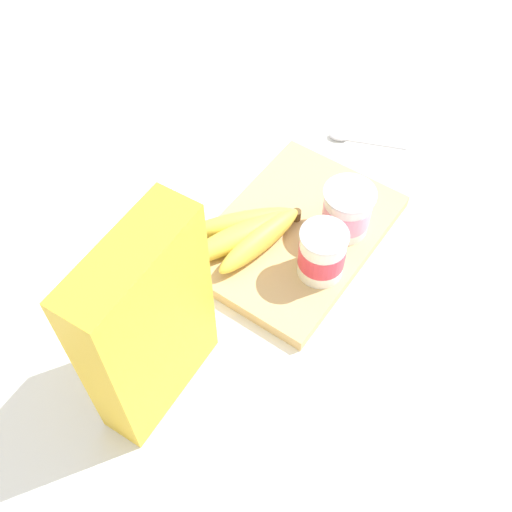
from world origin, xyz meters
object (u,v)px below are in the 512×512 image
(cutting_board, at_px, (295,234))
(yogurt_cup_front, at_px, (347,211))
(banana_bunch, at_px, (248,233))
(spoon, at_px, (355,138))
(yogurt_cup_back, at_px, (322,253))
(cereal_box, at_px, (148,327))

(cutting_board, height_order, yogurt_cup_front, yogurt_cup_front)
(banana_bunch, height_order, spoon, banana_bunch)
(cutting_board, relative_size, banana_bunch, 1.68)
(banana_bunch, bearing_deg, cutting_board, 140.97)
(yogurt_cup_back, height_order, banana_bunch, yogurt_cup_back)
(yogurt_cup_front, distance_m, banana_bunch, 0.15)
(cutting_board, bearing_deg, yogurt_cup_front, 128.01)
(yogurt_cup_back, xyz_separation_m, banana_bunch, (0.02, -0.12, -0.02))
(yogurt_cup_front, relative_size, spoon, 0.62)
(yogurt_cup_back, bearing_deg, banana_bunch, -82.59)
(cereal_box, distance_m, banana_bunch, 0.27)
(yogurt_cup_back, bearing_deg, yogurt_cup_front, -172.79)
(yogurt_cup_front, xyz_separation_m, spoon, (-0.20, -0.09, -0.06))
(cutting_board, bearing_deg, spoon, -172.20)
(cereal_box, relative_size, yogurt_cup_front, 3.61)
(cereal_box, distance_m, spoon, 0.56)
(yogurt_cup_front, bearing_deg, cutting_board, -51.99)
(cutting_board, xyz_separation_m, spoon, (-0.24, -0.03, -0.01))
(cutting_board, relative_size, spoon, 2.46)
(cutting_board, relative_size, yogurt_cup_front, 3.97)
(yogurt_cup_back, bearing_deg, cutting_board, -122.20)
(banana_bunch, bearing_deg, spoon, 177.24)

